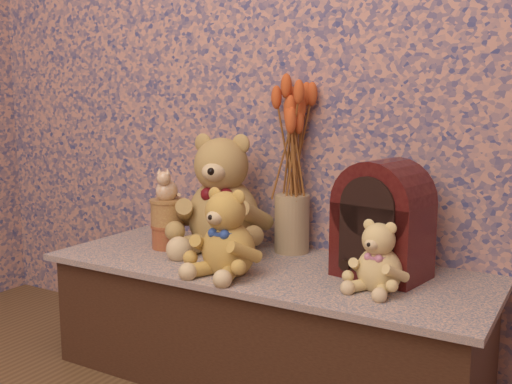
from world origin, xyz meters
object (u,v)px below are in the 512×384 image
at_px(teddy_medium, 228,228).
at_px(cathedral_radio, 383,219).
at_px(teddy_large, 223,188).
at_px(ceramic_vase, 292,223).
at_px(biscuit_tin_lower, 168,237).
at_px(cat_figurine, 167,184).
at_px(teddy_small, 380,253).

distance_m(teddy_medium, cathedral_radio, 0.46).
relative_size(teddy_large, teddy_medium, 1.55).
relative_size(teddy_medium, ceramic_vase, 1.41).
xyz_separation_m(biscuit_tin_lower, cat_figurine, (0.00, 0.00, 0.19)).
bearing_deg(teddy_medium, biscuit_tin_lower, 160.39).
xyz_separation_m(teddy_large, cat_figurine, (-0.17, -0.09, 0.01)).
bearing_deg(teddy_small, teddy_large, 174.71).
bearing_deg(biscuit_tin_lower, cat_figurine, 0.00).
xyz_separation_m(teddy_medium, biscuit_tin_lower, (-0.35, 0.15, -0.10)).
bearing_deg(teddy_medium, cat_figurine, 160.39).
relative_size(teddy_large, teddy_small, 2.06).
xyz_separation_m(teddy_small, ceramic_vase, (-0.39, 0.24, -0.01)).
bearing_deg(biscuit_tin_lower, teddy_medium, -23.05).
height_order(teddy_small, biscuit_tin_lower, teddy_small).
relative_size(teddy_small, biscuit_tin_lower, 1.87).
bearing_deg(teddy_small, cathedral_radio, 115.17).
height_order(ceramic_vase, cat_figurine, cat_figurine).
bearing_deg(cathedral_radio, teddy_large, -173.52).
distance_m(cathedral_radio, biscuit_tin_lower, 0.77).
height_order(teddy_large, ceramic_vase, teddy_large).
bearing_deg(cat_figurine, ceramic_vase, 4.47).
bearing_deg(ceramic_vase, cathedral_radio, -18.55).
relative_size(teddy_medium, cathedral_radio, 0.80).
bearing_deg(teddy_medium, ceramic_vase, 84.93).
distance_m(teddy_large, cathedral_radio, 0.59).
relative_size(cathedral_radio, biscuit_tin_lower, 3.11).
xyz_separation_m(teddy_small, biscuit_tin_lower, (-0.79, 0.07, -0.06)).
height_order(teddy_medium, teddy_small, teddy_medium).
bearing_deg(cathedral_radio, cat_figurine, -165.49).
xyz_separation_m(teddy_large, biscuit_tin_lower, (-0.17, -0.09, -0.18)).
xyz_separation_m(ceramic_vase, cat_figurine, (-0.40, -0.17, 0.13)).
xyz_separation_m(teddy_medium, teddy_small, (0.44, 0.08, -0.03)).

